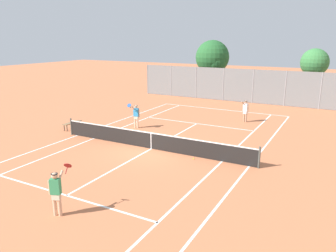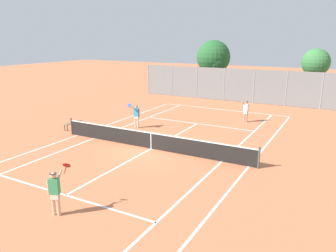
{
  "view_description": "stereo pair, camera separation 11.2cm",
  "coord_description": "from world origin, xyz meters",
  "px_view_note": "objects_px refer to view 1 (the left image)",
  "views": [
    {
      "loc": [
        9.05,
        -14.78,
        5.93
      ],
      "look_at": [
        0.25,
        1.5,
        1.0
      ],
      "focal_mm": 35.0,
      "sensor_mm": 36.0,
      "label": 1
    },
    {
      "loc": [
        9.15,
        -14.73,
        5.93
      ],
      "look_at": [
        0.25,
        1.5,
        1.0
      ],
      "focal_mm": 35.0,
      "sensor_mm": 36.0,
      "label": 2
    }
  ],
  "objects_px": {
    "player_near_side": "(56,191)",
    "loose_tennis_ball_0": "(121,134)",
    "tennis_net": "(151,140)",
    "loose_tennis_ball_2": "(194,159)",
    "courtside_bench": "(72,123)",
    "player_far_left": "(136,115)",
    "player_far_right": "(246,110)",
    "tree_behind_right": "(315,63)",
    "tree_behind_left": "(213,58)"
  },
  "relations": [
    {
      "from": "player_far_left",
      "to": "player_near_side",
      "type": "bearing_deg",
      "value": -69.67
    },
    {
      "from": "player_far_left",
      "to": "player_far_right",
      "type": "relative_size",
      "value": 1.11
    },
    {
      "from": "player_near_side",
      "to": "courtside_bench",
      "type": "bearing_deg",
      "value": 131.73
    },
    {
      "from": "player_near_side",
      "to": "player_far_right",
      "type": "relative_size",
      "value": 1.11
    },
    {
      "from": "tennis_net",
      "to": "tree_behind_right",
      "type": "relative_size",
      "value": 2.36
    },
    {
      "from": "player_near_side",
      "to": "loose_tennis_ball_2",
      "type": "distance_m",
      "value": 7.56
    },
    {
      "from": "loose_tennis_ball_2",
      "to": "tree_behind_right",
      "type": "height_order",
      "value": "tree_behind_right"
    },
    {
      "from": "player_near_side",
      "to": "loose_tennis_ball_2",
      "type": "bearing_deg",
      "value": 75.33
    },
    {
      "from": "tree_behind_left",
      "to": "player_near_side",
      "type": "bearing_deg",
      "value": -79.86
    },
    {
      "from": "tree_behind_left",
      "to": "tree_behind_right",
      "type": "bearing_deg",
      "value": -0.96
    },
    {
      "from": "player_near_side",
      "to": "player_far_left",
      "type": "bearing_deg",
      "value": 110.33
    },
    {
      "from": "player_far_left",
      "to": "courtside_bench",
      "type": "xyz_separation_m",
      "value": [
        -3.69,
        -2.26,
        -0.52
      ]
    },
    {
      "from": "player_far_left",
      "to": "courtside_bench",
      "type": "height_order",
      "value": "player_far_left"
    },
    {
      "from": "loose_tennis_ball_0",
      "to": "tree_behind_left",
      "type": "relative_size",
      "value": 0.01
    },
    {
      "from": "player_near_side",
      "to": "loose_tennis_ball_0",
      "type": "bearing_deg",
      "value": 113.75
    },
    {
      "from": "player_far_left",
      "to": "loose_tennis_ball_0",
      "type": "height_order",
      "value": "player_far_left"
    },
    {
      "from": "loose_tennis_ball_0",
      "to": "courtside_bench",
      "type": "distance_m",
      "value": 3.78
    },
    {
      "from": "player_far_right",
      "to": "courtside_bench",
      "type": "bearing_deg",
      "value": -142.7
    },
    {
      "from": "player_near_side",
      "to": "courtside_bench",
      "type": "distance_m",
      "value": 11.65
    },
    {
      "from": "player_far_right",
      "to": "loose_tennis_ball_2",
      "type": "xyz_separation_m",
      "value": [
        -0.16,
        -8.9,
        -0.88
      ]
    },
    {
      "from": "player_far_left",
      "to": "player_far_right",
      "type": "distance_m",
      "value": 8.04
    },
    {
      "from": "player_far_left",
      "to": "player_far_right",
      "type": "xyz_separation_m",
      "value": [
        6.12,
        5.21,
        -0.02
      ]
    },
    {
      "from": "tree_behind_right",
      "to": "tennis_net",
      "type": "bearing_deg",
      "value": -107.7
    },
    {
      "from": "player_near_side",
      "to": "tree_behind_left",
      "type": "bearing_deg",
      "value": 100.14
    },
    {
      "from": "courtside_bench",
      "to": "player_far_right",
      "type": "bearing_deg",
      "value": 37.3
    },
    {
      "from": "player_far_right",
      "to": "tree_behind_left",
      "type": "distance_m",
      "value": 13.79
    },
    {
      "from": "loose_tennis_ball_0",
      "to": "loose_tennis_ball_2",
      "type": "height_order",
      "value": "same"
    },
    {
      "from": "player_far_right",
      "to": "player_far_left",
      "type": "bearing_deg",
      "value": -139.57
    },
    {
      "from": "loose_tennis_ball_0",
      "to": "loose_tennis_ball_2",
      "type": "xyz_separation_m",
      "value": [
        5.91,
        -1.85,
        0.0
      ]
    },
    {
      "from": "tree_behind_left",
      "to": "player_far_right",
      "type": "bearing_deg",
      "value": -58.65
    },
    {
      "from": "player_far_right",
      "to": "tree_behind_right",
      "type": "bearing_deg",
      "value": 73.16
    },
    {
      "from": "player_near_side",
      "to": "loose_tennis_ball_0",
      "type": "xyz_separation_m",
      "value": [
        -4.01,
        9.12,
        -0.89
      ]
    },
    {
      "from": "loose_tennis_ball_0",
      "to": "courtside_bench",
      "type": "xyz_separation_m",
      "value": [
        -3.74,
        -0.43,
        0.38
      ]
    },
    {
      "from": "player_far_left",
      "to": "loose_tennis_ball_0",
      "type": "bearing_deg",
      "value": -88.61
    },
    {
      "from": "player_near_side",
      "to": "player_far_right",
      "type": "distance_m",
      "value": 16.29
    },
    {
      "from": "loose_tennis_ball_0",
      "to": "loose_tennis_ball_2",
      "type": "distance_m",
      "value": 6.2
    },
    {
      "from": "player_far_right",
      "to": "courtside_bench",
      "type": "distance_m",
      "value": 12.34
    },
    {
      "from": "loose_tennis_ball_0",
      "to": "tennis_net",
      "type": "bearing_deg",
      "value": -25.22
    },
    {
      "from": "tree_behind_right",
      "to": "loose_tennis_ball_0",
      "type": "bearing_deg",
      "value": -117.35
    },
    {
      "from": "courtside_bench",
      "to": "tree_behind_right",
      "type": "relative_size",
      "value": 0.3
    },
    {
      "from": "tennis_net",
      "to": "loose_tennis_ball_2",
      "type": "height_order",
      "value": "tennis_net"
    },
    {
      "from": "courtside_bench",
      "to": "loose_tennis_ball_2",
      "type": "bearing_deg",
      "value": -8.38
    },
    {
      "from": "loose_tennis_ball_2",
      "to": "tree_behind_right",
      "type": "relative_size",
      "value": 0.01
    },
    {
      "from": "player_near_side",
      "to": "loose_tennis_ball_2",
      "type": "height_order",
      "value": "player_near_side"
    },
    {
      "from": "player_near_side",
      "to": "loose_tennis_ball_0",
      "type": "relative_size",
      "value": 26.88
    },
    {
      "from": "player_near_side",
      "to": "tree_behind_right",
      "type": "height_order",
      "value": "tree_behind_right"
    },
    {
      "from": "loose_tennis_ball_2",
      "to": "player_far_left",
      "type": "bearing_deg",
      "value": 148.28
    },
    {
      "from": "loose_tennis_ball_2",
      "to": "courtside_bench",
      "type": "height_order",
      "value": "courtside_bench"
    },
    {
      "from": "loose_tennis_ball_0",
      "to": "courtside_bench",
      "type": "bearing_deg",
      "value": -173.45
    },
    {
      "from": "tennis_net",
      "to": "player_far_left",
      "type": "relative_size",
      "value": 6.76
    }
  ]
}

